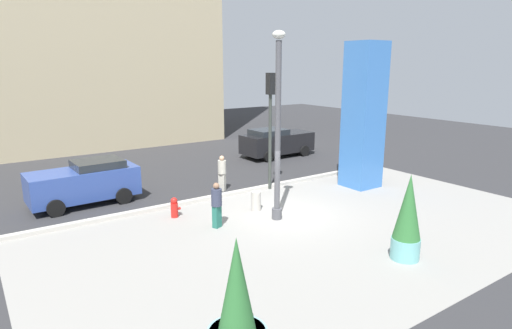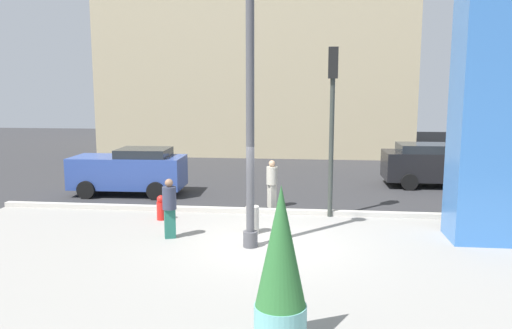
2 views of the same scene
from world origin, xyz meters
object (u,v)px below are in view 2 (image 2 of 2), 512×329
(lamp_post, at_px, (250,119))
(car_curb_west, at_px, (438,164))
(potted_plant_near_right, at_px, (281,268))
(concrete_bollard, at_px, (252,220))
(fire_hydrant, at_px, (161,208))
(car_intersection, at_px, (130,171))
(pedestrian_on_sidewalk, at_px, (170,206))
(traffic_light_far_side, at_px, (332,105))
(art_pillar_blue, at_px, (483,116))
(pedestrian_by_curb, at_px, (272,182))

(lamp_post, bearing_deg, car_curb_west, 52.81)
(potted_plant_near_right, height_order, concrete_bollard, potted_plant_near_right)
(fire_hydrant, distance_m, car_curb_west, 11.32)
(car_intersection, relative_size, pedestrian_on_sidewalk, 2.61)
(traffic_light_far_side, bearing_deg, concrete_bollard, -136.42)
(art_pillar_blue, distance_m, fire_hydrant, 9.14)
(lamp_post, bearing_deg, concrete_bollard, 94.58)
(potted_plant_near_right, bearing_deg, car_intersection, 121.08)
(traffic_light_far_side, xyz_separation_m, car_intersection, (-7.21, 2.48, -2.50))
(fire_hydrant, relative_size, pedestrian_on_sidewalk, 0.48)
(potted_plant_near_right, height_order, fire_hydrant, potted_plant_near_right)
(fire_hydrant, bearing_deg, car_curb_west, 33.76)
(art_pillar_blue, distance_m, concrete_bollard, 6.44)
(lamp_post, relative_size, art_pillar_blue, 1.02)
(fire_hydrant, height_order, pedestrian_on_sidewalk, pedestrian_on_sidewalk)
(pedestrian_by_curb, bearing_deg, pedestrian_on_sidewalk, -122.57)
(art_pillar_blue, bearing_deg, concrete_bollard, -179.16)
(pedestrian_by_curb, bearing_deg, car_intersection, 164.40)
(fire_hydrant, xyz_separation_m, pedestrian_on_sidewalk, (0.77, -1.74, 0.50))
(potted_plant_near_right, height_order, pedestrian_on_sidewalk, potted_plant_near_right)
(potted_plant_near_right, relative_size, concrete_bollard, 3.32)
(art_pillar_blue, bearing_deg, pedestrian_on_sidewalk, -174.47)
(potted_plant_near_right, distance_m, pedestrian_on_sidewalk, 6.06)
(car_curb_west, xyz_separation_m, pedestrian_on_sidewalk, (-8.63, -8.02, -0.01))
(pedestrian_on_sidewalk, xyz_separation_m, pedestrian_by_curb, (2.36, 3.69, -0.01))
(fire_hydrant, bearing_deg, traffic_light_far_side, 10.98)
(traffic_light_far_side, xyz_separation_m, pedestrian_by_curb, (-1.85, 0.98, -2.52))
(pedestrian_by_curb, bearing_deg, lamp_post, -92.54)
(art_pillar_blue, height_order, traffic_light_far_side, art_pillar_blue)
(art_pillar_blue, distance_m, potted_plant_near_right, 7.76)
(car_intersection, relative_size, car_curb_west, 0.93)
(art_pillar_blue, xyz_separation_m, potted_plant_near_right, (-4.66, -5.89, -1.97))
(art_pillar_blue, relative_size, concrete_bollard, 8.48)
(potted_plant_near_right, distance_m, car_intersection, 12.04)
(potted_plant_near_right, height_order, car_intersection, potted_plant_near_right)
(art_pillar_blue, xyz_separation_m, car_curb_west, (0.76, 7.26, -2.30))
(car_curb_west, distance_m, pedestrian_by_curb, 7.62)
(art_pillar_blue, xyz_separation_m, car_intersection, (-10.87, 4.42, -2.30))
(fire_hydrant, height_order, concrete_bollard, same)
(lamp_post, height_order, traffic_light_far_side, lamp_post)
(art_pillar_blue, height_order, concrete_bollard, art_pillar_blue)
(fire_hydrant, bearing_deg, potted_plant_near_right, -59.89)
(art_pillar_blue, xyz_separation_m, pedestrian_by_curb, (-5.51, 2.93, -2.32))
(potted_plant_near_right, relative_size, fire_hydrant, 3.32)
(car_intersection, bearing_deg, potted_plant_near_right, -58.92)
(lamp_post, distance_m, car_curb_west, 10.93)
(lamp_post, relative_size, fire_hydrant, 8.65)
(fire_hydrant, height_order, car_curb_west, car_curb_west)
(car_curb_west, bearing_deg, art_pillar_blue, -95.99)
(art_pillar_blue, distance_m, traffic_light_far_side, 4.15)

